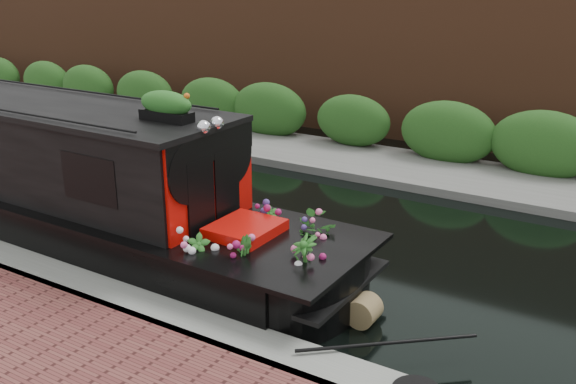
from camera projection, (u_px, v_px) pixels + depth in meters
The scene contains 7 objects.
ground at pixel (224, 218), 11.14m from camera, with size 80.00×80.00×0.00m, color black.
near_bank_coping at pixel (74, 295), 8.48m from camera, with size 40.00×0.60×0.50m, color gray.
far_bank_path at pixel (336, 161), 14.53m from camera, with size 40.00×2.40×0.34m, color slate.
far_hedge at pixel (354, 152), 15.25m from camera, with size 40.00×1.10×2.80m, color #25531B.
far_brick_wall at pixel (389, 134), 16.94m from camera, with size 40.00×1.00×8.00m, color brown.
narrowboat at pixel (18, 176), 10.67m from camera, with size 11.96×2.20×2.79m.
rope_fender at pixel (364, 311), 7.74m from camera, with size 0.36×0.36×0.34m, color olive.
Camera 1 is at (6.38, -8.27, 4.06)m, focal length 40.00 mm.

